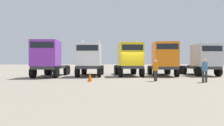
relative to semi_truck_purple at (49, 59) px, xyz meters
name	(u,v)px	position (x,y,z in m)	size (l,w,h in m)	color
ground	(133,78)	(8.39, -1.73, -1.86)	(200.00, 200.00, 0.00)	gray
semi_truck_purple	(49,59)	(0.00, 0.00, 0.00)	(3.15, 6.57, 4.22)	#333338
semi_truck_white	(90,59)	(4.16, 0.49, -0.04)	(3.33, 6.37, 4.02)	#333338
semi_truck_yellow	(129,59)	(8.43, 0.27, -0.02)	(2.84, 6.32, 4.10)	#333338
semi_truck_orange	(164,59)	(12.19, -0.14, 0.03)	(3.72, 6.45, 4.20)	#333338
semi_truck_silver	(203,60)	(16.74, -0.28, -0.06)	(3.02, 5.91, 4.03)	#333338
visitor_in_hivis	(156,69)	(9.34, -5.15, -0.88)	(0.57, 0.57, 1.70)	#2F2F2F
visitor_with_camera	(205,69)	(12.67, -6.44, -0.85)	(0.46, 0.46, 1.74)	#353535
traffic_cone_near	(90,77)	(4.13, -4.75, -1.49)	(0.36, 0.36, 0.74)	#F2590C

